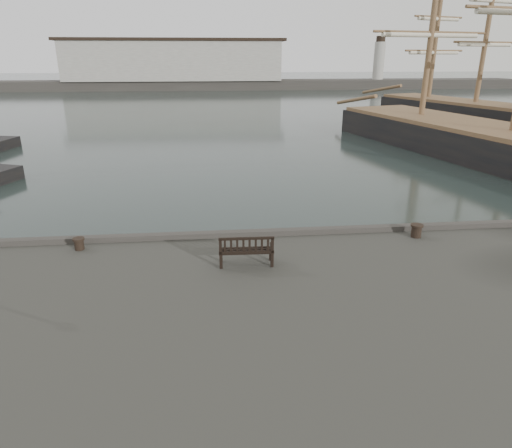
{
  "coord_description": "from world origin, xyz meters",
  "views": [
    {
      "loc": [
        -0.88,
        -14.18,
        7.2
      ],
      "look_at": [
        0.52,
        -0.5,
        2.1
      ],
      "focal_mm": 32.0,
      "sensor_mm": 36.0,
      "label": 1
    }
  ],
  "objects_px": {
    "bollard_left": "(79,244)",
    "tall_ship_far": "(473,118)",
    "tall_ship_main": "(508,155)",
    "bench": "(246,256)",
    "bollard_right": "(416,231)"
  },
  "relations": [
    {
      "from": "bollard_left",
      "to": "bench",
      "type": "bearing_deg",
      "value": -17.75
    },
    {
      "from": "bench",
      "to": "bollard_right",
      "type": "height_order",
      "value": "bench"
    },
    {
      "from": "bollard_left",
      "to": "tall_ship_main",
      "type": "relative_size",
      "value": 0.01
    },
    {
      "from": "bollard_right",
      "to": "tall_ship_main",
      "type": "bearing_deg",
      "value": 49.02
    },
    {
      "from": "bollard_left",
      "to": "tall_ship_main",
      "type": "height_order",
      "value": "tall_ship_main"
    },
    {
      "from": "bench",
      "to": "bollard_left",
      "type": "bearing_deg",
      "value": 164.11
    },
    {
      "from": "bench",
      "to": "bollard_left",
      "type": "relative_size",
      "value": 4.18
    },
    {
      "from": "bollard_left",
      "to": "bollard_right",
      "type": "bearing_deg",
      "value": -0.31
    },
    {
      "from": "bollard_right",
      "to": "bench",
      "type": "bearing_deg",
      "value": -164.88
    },
    {
      "from": "tall_ship_main",
      "to": "bench",
      "type": "bearing_deg",
      "value": -151.51
    },
    {
      "from": "bollard_left",
      "to": "tall_ship_far",
      "type": "height_order",
      "value": "tall_ship_far"
    },
    {
      "from": "tall_ship_main",
      "to": "tall_ship_far",
      "type": "height_order",
      "value": "tall_ship_main"
    },
    {
      "from": "bollard_left",
      "to": "tall_ship_far",
      "type": "xyz_separation_m",
      "value": [
        33.05,
        34.86,
        -1.02
      ]
    },
    {
      "from": "tall_ship_main",
      "to": "bollard_left",
      "type": "bearing_deg",
      "value": -160.37
    },
    {
      "from": "bench",
      "to": "tall_ship_far",
      "type": "distance_m",
      "value": 46.0
    }
  ]
}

